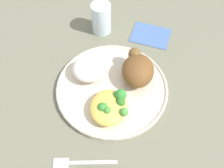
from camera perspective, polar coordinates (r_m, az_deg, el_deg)
The scene contains 8 objects.
ground_plane at distance 0.67m, azimuth 0.00°, elevation -1.26°, with size 2.00×2.00×0.00m, color #696954.
plate at distance 0.66m, azimuth 0.00°, elevation -0.86°, with size 0.29×0.29×0.02m.
roasted_chicken at distance 0.65m, azimuth 5.81°, elevation 3.33°, with size 0.11×0.08×0.06m.
rice_pile at distance 0.66m, azimuth -5.22°, elevation 3.44°, with size 0.08×0.09×0.05m, color white.
mac_cheese_with_broccoli at distance 0.60m, azimuth -0.08°, elevation -5.01°, with size 0.10×0.09×0.04m.
fork at distance 0.59m, azimuth -7.02°, elevation -17.27°, with size 0.03×0.14×0.01m.
water_glass at distance 0.78m, azimuth -2.45°, elevation 14.66°, with size 0.06×0.06×0.09m, color silver.
napkin at distance 0.80m, azimuth 8.77°, elevation 10.94°, with size 0.09×0.12×0.00m, color #47669E.
Camera 1 is at (-0.36, -0.05, 0.56)m, focal length 40.31 mm.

